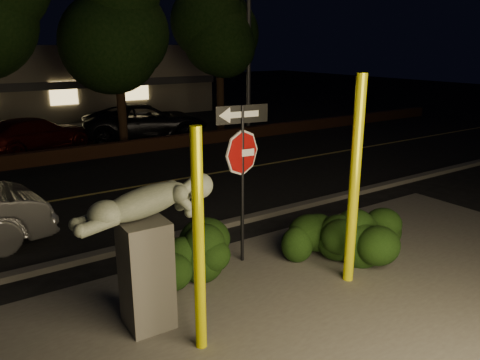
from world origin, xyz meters
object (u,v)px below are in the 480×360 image
at_px(parked_car_dark, 146,122).
at_px(sculpture, 147,240).
at_px(parked_car_darkred, 35,134).
at_px(signpost, 242,153).
at_px(yellow_pole_right, 354,183).
at_px(yellow_pole_left, 199,244).

bearing_deg(parked_car_dark, sculpture, 171.05).
bearing_deg(parked_car_darkred, sculpture, 154.80).
xyz_separation_m(signpost, parked_car_darkred, (-1.25, 12.53, -1.48)).
distance_m(yellow_pole_right, parked_car_darkred, 14.46).
distance_m(yellow_pole_left, sculpture, 0.98).
xyz_separation_m(yellow_pole_left, parked_car_darkred, (0.73, 14.44, -0.89)).
bearing_deg(parked_car_darkred, yellow_pole_left, 156.47).
height_order(parked_car_darkred, parked_car_dark, parked_car_dark).
height_order(yellow_pole_left, parked_car_dark, yellow_pole_left).
distance_m(yellow_pole_left, parked_car_dark, 15.48).
bearing_deg(signpost, parked_car_dark, 82.43).
bearing_deg(yellow_pole_right, sculpture, 169.04).
bearing_deg(parked_car_dark, yellow_pole_left, 173.54).
xyz_separation_m(yellow_pole_right, signpost, (-1.13, 1.68, 0.33)).
distance_m(yellow_pole_left, yellow_pole_right, 3.13).
bearing_deg(yellow_pole_left, signpost, 43.95).
height_order(yellow_pole_right, sculpture, yellow_pole_right).
relative_size(yellow_pole_left, yellow_pole_right, 0.86).
bearing_deg(parked_car_darkred, signpost, 165.06).
distance_m(yellow_pole_left, signpost, 2.81).
relative_size(sculpture, parked_car_dark, 0.41).
bearing_deg(yellow_pole_left, sculpture, 111.40).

